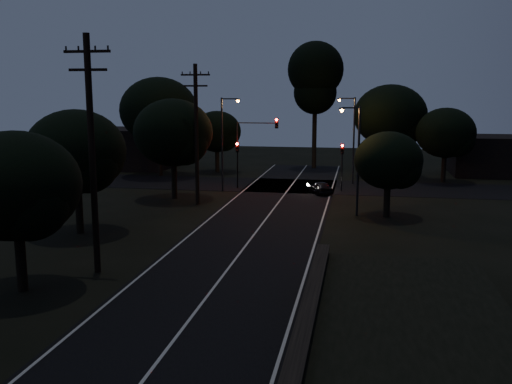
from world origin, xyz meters
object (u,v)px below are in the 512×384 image
(streetlight_b, at_px, (352,134))
(streetlight_c, at_px, (356,153))
(tall_pine, at_px, (315,77))
(signal_left, at_px, (237,156))
(utility_pole_mid, at_px, (92,151))
(streetlight_a, at_px, (224,138))
(car, at_px, (320,187))
(signal_right, at_px, (342,158))
(signal_mast, at_px, (256,140))
(utility_pole_far, at_px, (196,132))

(streetlight_b, relative_size, streetlight_c, 1.07)
(tall_pine, relative_size, streetlight_b, 1.75)
(signal_left, relative_size, streetlight_b, 0.51)
(utility_pole_mid, xyz_separation_m, streetlight_b, (11.31, 29.00, -1.10))
(streetlight_a, relative_size, car, 2.55)
(streetlight_c, bearing_deg, car, 109.39)
(signal_right, relative_size, streetlight_a, 0.51)
(signal_left, xyz_separation_m, streetlight_a, (-0.71, -1.99, 1.80))
(tall_pine, relative_size, signal_mast, 2.24)
(signal_right, relative_size, car, 1.31)
(tall_pine, distance_m, streetlight_a, 18.94)
(utility_pole_far, height_order, streetlight_c, utility_pole_far)
(signal_left, height_order, streetlight_c, streetlight_c)
(signal_left, relative_size, streetlight_a, 0.51)
(signal_left, relative_size, car, 1.31)
(signal_right, bearing_deg, streetlight_c, -82.98)
(utility_pole_mid, bearing_deg, streetlight_c, 51.74)
(tall_pine, height_order, signal_right, tall_pine)
(signal_mast, distance_m, car, 7.14)
(streetlight_c, relative_size, car, 2.39)
(utility_pole_far, bearing_deg, streetlight_c, -9.60)
(streetlight_a, bearing_deg, signal_left, 70.41)
(utility_pole_mid, height_order, streetlight_b, utility_pole_mid)
(tall_pine, distance_m, signal_left, 17.59)
(utility_pole_far, height_order, tall_pine, tall_pine)
(utility_pole_far, distance_m, signal_mast, 8.64)
(streetlight_c, distance_m, car, 9.63)
(utility_pole_mid, bearing_deg, streetlight_a, 88.27)
(signal_left, height_order, streetlight_a, streetlight_a)
(tall_pine, xyz_separation_m, signal_right, (3.60, -15.01, -7.27))
(utility_pole_mid, relative_size, signal_right, 2.68)
(signal_left, xyz_separation_m, car, (7.49, -1.65, -2.30))
(signal_mast, height_order, streetlight_b, streetlight_b)
(tall_pine, height_order, signal_mast, tall_pine)
(streetlight_c, bearing_deg, streetlight_b, 92.14)
(streetlight_a, bearing_deg, car, 2.39)
(utility_pole_mid, height_order, signal_right, utility_pole_mid)
(utility_pole_mid, xyz_separation_m, tall_pine, (7.00, 40.00, 4.37))
(utility_pole_far, bearing_deg, streetlight_b, 46.70)
(utility_pole_mid, bearing_deg, signal_right, 67.01)
(signal_mast, bearing_deg, streetlight_b, 25.99)
(utility_pole_far, distance_m, car, 11.99)
(utility_pole_mid, relative_size, signal_mast, 1.76)
(utility_pole_mid, relative_size, streetlight_a, 1.38)
(utility_pole_far, bearing_deg, tall_pine, 73.07)
(car, bearing_deg, signal_mast, -39.78)
(signal_right, height_order, streetlight_c, streetlight_c)
(car, bearing_deg, signal_left, -36.31)
(streetlight_a, height_order, car, streetlight_a)
(signal_left, relative_size, signal_right, 1.00)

